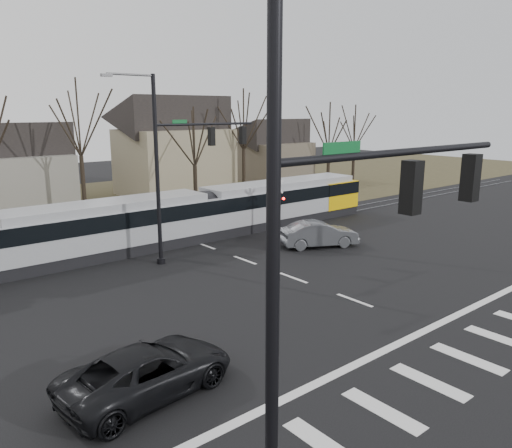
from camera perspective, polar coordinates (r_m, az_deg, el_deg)
ground at (r=22.05m, az=15.26°, el=-9.90°), size 140.00×140.00×0.00m
grass_verge at (r=47.39m, az=-17.97°, el=2.08°), size 140.00×28.00×0.01m
crosswalk at (r=20.25m, az=24.72°, el=-12.76°), size 27.00×2.60×0.01m
stop_line at (r=21.16m, az=19.29°, el=-11.16°), size 28.00×0.35×0.01m
lane_dashes at (r=33.31m, az=-7.67°, el=-1.78°), size 0.18×30.00×0.01m
rail_pair at (r=33.14m, az=-7.49°, el=-1.80°), size 90.00×1.52×0.06m
tram at (r=30.45m, az=-16.70°, el=-0.25°), size 42.04×3.12×3.19m
sedan at (r=31.46m, az=7.19°, el=-1.14°), size 5.43×6.18×1.61m
suv at (r=15.89m, az=-12.25°, el=-16.08°), size 3.64×5.93×1.50m
signal_pole_near_left at (r=8.88m, az=9.70°, el=-4.78°), size 9.28×0.44×10.20m
signal_pole_far at (r=28.13m, az=-8.41°, el=7.30°), size 9.28×0.44×10.20m
rail_crossing_signal at (r=33.31m, az=2.50°, el=1.64°), size 1.08×0.36×4.00m
tree_row at (r=42.10m, az=-12.82°, el=7.97°), size 59.20×7.20×10.00m
house_b at (r=49.15m, az=-25.49°, el=6.50°), size 8.64×7.56×7.65m
house_c at (r=51.56m, az=-9.38°, el=9.22°), size 10.80×8.64×10.10m
house_d at (r=62.05m, az=1.89°, el=8.80°), size 8.64×7.56×7.65m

